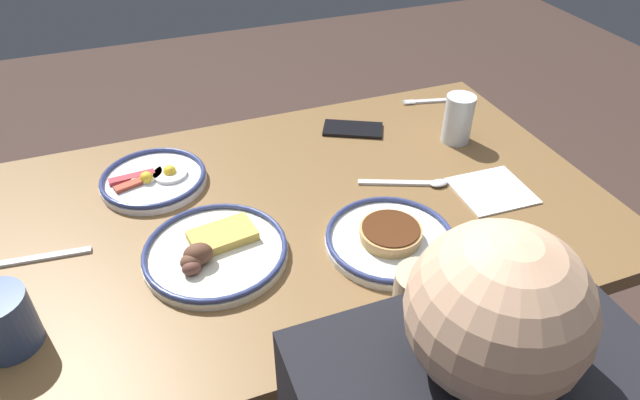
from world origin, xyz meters
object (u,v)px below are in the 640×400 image
(plate_center_pancakes, at_px, (390,238))
(tea_spoon, at_px, (416,183))
(fork_near, at_px, (435,101))
(drinking_glass, at_px, (458,121))
(cell_phone, at_px, (353,129))
(coffee_mug, at_px, (0,322))
(plate_near_main, at_px, (154,179))
(fork_far, at_px, (32,259))
(paper_napkin, at_px, (492,191))
(butter_knife, at_px, (517,267))
(plate_far_companion, at_px, (215,251))

(plate_center_pancakes, distance_m, tea_spoon, 0.20)
(fork_near, distance_m, tea_spoon, 0.39)
(drinking_glass, height_order, tea_spoon, drinking_glass)
(plate_center_pancakes, height_order, cell_phone, plate_center_pancakes)
(coffee_mug, height_order, drinking_glass, drinking_glass)
(plate_near_main, xyz_separation_m, fork_far, (0.24, 0.16, -0.01))
(plate_center_pancakes, xyz_separation_m, tea_spoon, (-0.14, -0.15, -0.01))
(cell_phone, distance_m, fork_near, 0.27)
(drinking_glass, bearing_deg, coffee_mug, 16.50)
(plate_near_main, bearing_deg, cell_phone, -173.28)
(coffee_mug, xyz_separation_m, tea_spoon, (-0.78, -0.15, -0.05))
(coffee_mug, height_order, paper_napkin, coffee_mug)
(butter_knife, bearing_deg, plate_center_pancakes, -36.26)
(plate_center_pancakes, distance_m, cell_phone, 0.42)
(coffee_mug, bearing_deg, cell_phone, -151.17)
(plate_center_pancakes, bearing_deg, tea_spoon, -132.38)
(plate_center_pancakes, relative_size, fork_far, 1.21)
(cell_phone, relative_size, fork_near, 0.81)
(tea_spoon, bearing_deg, butter_knife, 99.32)
(coffee_mug, relative_size, drinking_glass, 1.07)
(plate_near_main, xyz_separation_m, cell_phone, (-0.49, -0.06, -0.01))
(plate_center_pancakes, relative_size, tea_spoon, 1.34)
(plate_far_companion, height_order, fork_near, plate_far_companion)
(cell_phone, bearing_deg, plate_far_companion, 65.77)
(coffee_mug, height_order, cell_phone, coffee_mug)
(fork_near, bearing_deg, fork_far, 16.08)
(plate_far_companion, bearing_deg, plate_near_main, -74.53)
(coffee_mug, distance_m, fork_near, 1.12)
(drinking_glass, bearing_deg, plate_center_pancakes, 42.04)
(fork_far, bearing_deg, plate_center_pancakes, 163.32)
(cell_phone, bearing_deg, fork_near, -139.52)
(tea_spoon, bearing_deg, coffee_mug, 11.03)
(fork_far, distance_m, butter_knife, 0.87)
(coffee_mug, distance_m, paper_napkin, 0.92)
(plate_near_main, relative_size, butter_knife, 1.04)
(plate_far_companion, relative_size, paper_napkin, 1.75)
(plate_center_pancakes, height_order, coffee_mug, coffee_mug)
(tea_spoon, bearing_deg, fork_far, -2.70)
(drinking_glass, bearing_deg, plate_far_companion, 17.92)
(plate_center_pancakes, xyz_separation_m, cell_phone, (-0.10, -0.41, -0.01))
(cell_phone, distance_m, tea_spoon, 0.26)
(drinking_glass, distance_m, cell_phone, 0.25)
(coffee_mug, bearing_deg, drinking_glass, -163.50)
(plate_near_main, distance_m, drinking_glass, 0.70)
(drinking_glass, bearing_deg, paper_napkin, 80.04)
(fork_far, bearing_deg, butter_knife, 158.26)
(plate_far_companion, height_order, fork_far, plate_far_companion)
(paper_napkin, height_order, fork_far, fork_far)
(plate_far_companion, distance_m, cell_phone, 0.53)
(paper_napkin, distance_m, fork_far, 0.90)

